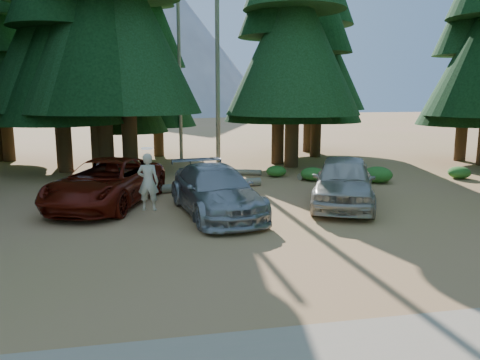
{
  "coord_description": "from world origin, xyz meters",
  "views": [
    {
      "loc": [
        -3.07,
        -11.82,
        3.92
      ],
      "look_at": [
        -0.32,
        2.28,
        1.25
      ],
      "focal_mm": 35.0,
      "sensor_mm": 36.0,
      "label": 1
    }
  ],
  "objects": [
    {
      "name": "shrub_center_left",
      "position": [
        -4.27,
        10.0,
        0.32
      ],
      "size": [
        1.15,
        1.15,
        0.63
      ],
      "primitive_type": "ellipsoid",
      "color": "#26611D",
      "rests_on": "ground"
    },
    {
      "name": "forest_belt_north",
      "position": [
        0.0,
        15.0,
        0.0
      ],
      "size": [
        36.0,
        7.0,
        22.0
      ],
      "primitive_type": null,
      "color": "black",
      "rests_on": "ground"
    },
    {
      "name": "shrub_left",
      "position": [
        -5.62,
        8.33,
        0.27
      ],
      "size": [
        0.98,
        0.98,
        0.54
      ],
      "primitive_type": "ellipsoid",
      "color": "#26611D",
      "rests_on": "ground"
    },
    {
      "name": "silver_minivan_right",
      "position": [
        3.61,
        3.34,
        0.88
      ],
      "size": [
        3.98,
        5.55,
        1.75
      ],
      "primitive_type": "imported",
      "rotation": [
        0.0,
        0.0,
        -0.42
      ],
      "color": "#B9B2A4",
      "rests_on": "ground"
    },
    {
      "name": "log_mid",
      "position": [
        0.64,
        10.5,
        0.14
      ],
      "size": [
        3.24,
        1.57,
        0.28
      ],
      "primitive_type": "cylinder",
      "rotation": [
        0.0,
        1.57,
        -0.4
      ],
      "color": "#666152",
      "rests_on": "ground"
    },
    {
      "name": "ground",
      "position": [
        0.0,
        0.0,
        0.0
      ],
      "size": [
        160.0,
        160.0,
        0.0
      ],
      "primitive_type": "plane",
      "color": "#AA8548",
      "rests_on": "ground"
    },
    {
      "name": "frisbee_player",
      "position": [
        -3.14,
        2.46,
        1.27
      ],
      "size": [
        0.73,
        0.56,
        1.93
      ],
      "rotation": [
        0.0,
        0.0,
        2.92
      ],
      "color": "beige",
      "rests_on": "ground"
    },
    {
      "name": "log_right",
      "position": [
        5.8,
        9.45,
        0.16
      ],
      "size": [
        4.45,
        2.55,
        0.31
      ],
      "primitive_type": "cylinder",
      "rotation": [
        0.0,
        1.57,
        0.49
      ],
      "color": "#666152",
      "rests_on": "ground"
    },
    {
      "name": "mountain_peak",
      "position": [
        -2.59,
        88.23,
        12.71
      ],
      "size": [
        48.0,
        50.0,
        28.0
      ],
      "color": "gray",
      "rests_on": "ground"
    },
    {
      "name": "log_left",
      "position": [
        -0.79,
        7.0,
        0.17
      ],
      "size": [
        4.79,
        1.26,
        0.34
      ],
      "primitive_type": "cylinder",
      "rotation": [
        0.0,
        1.57,
        0.19
      ],
      "color": "#666152",
      "rests_on": "ground"
    },
    {
      "name": "shrub_far_right",
      "position": [
        6.88,
        7.12,
        0.36
      ],
      "size": [
        1.29,
        1.29,
        0.71
      ],
      "primitive_type": "ellipsoid",
      "color": "#26611D",
      "rests_on": "ground"
    },
    {
      "name": "shrub_right",
      "position": [
        4.2,
        8.14,
        0.3
      ],
      "size": [
        1.1,
        1.1,
        0.6
      ],
      "primitive_type": "ellipsoid",
      "color": "#26611D",
      "rests_on": "ground"
    },
    {
      "name": "shrub_edge_east",
      "position": [
        11.11,
        7.32,
        0.28
      ],
      "size": [
        1.01,
        1.01,
        0.56
      ],
      "primitive_type": "ellipsoid",
      "color": "#26611D",
      "rests_on": "ground"
    },
    {
      "name": "snag_back",
      "position": [
        -1.2,
        16.0,
        5.0
      ],
      "size": [
        0.2,
        0.2,
        10.0
      ],
      "primitive_type": "cylinder",
      "color": "#666152",
      "rests_on": "ground"
    },
    {
      "name": "silver_minivan_center",
      "position": [
        -0.98,
        3.03,
        0.79
      ],
      "size": [
        2.97,
        5.68,
        1.57
      ],
      "primitive_type": "imported",
      "rotation": [
        0.0,
        0.0,
        0.15
      ],
      "color": "#999CA1",
      "rests_on": "ground"
    },
    {
      "name": "shrub_far_left",
      "position": [
        -3.74,
        7.71,
        0.26
      ],
      "size": [
        0.95,
        0.95,
        0.52
      ],
      "primitive_type": "ellipsoid",
      "color": "#26611D",
      "rests_on": "ground"
    },
    {
      "name": "snag_front",
      "position": [
        0.8,
        14.5,
        6.0
      ],
      "size": [
        0.24,
        0.24,
        12.0
      ],
      "primitive_type": "cylinder",
      "color": "#666152",
      "rests_on": "ground"
    },
    {
      "name": "shrub_center_right",
      "position": [
        2.84,
        9.42,
        0.26
      ],
      "size": [
        0.95,
        0.95,
        0.53
      ],
      "primitive_type": "ellipsoid",
      "color": "#26611D",
      "rests_on": "ground"
    },
    {
      "name": "red_pickup",
      "position": [
        -4.6,
        5.02,
        0.81
      ],
      "size": [
        4.55,
        6.43,
        1.63
      ],
      "primitive_type": "imported",
      "rotation": [
        0.0,
        0.0,
        -0.35
      ],
      "color": "#611208",
      "rests_on": "ground"
    }
  ]
}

